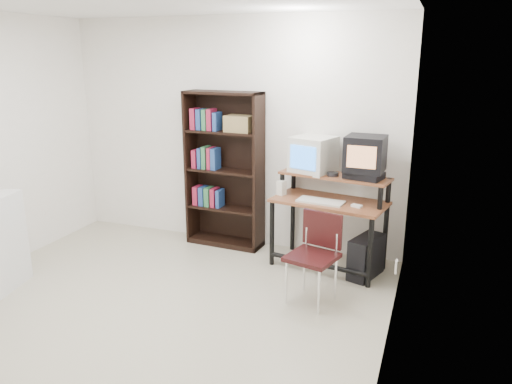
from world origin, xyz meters
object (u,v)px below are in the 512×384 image
(bookshelf, at_px, (225,168))
(crt_tv, at_px, (365,154))
(crt_monitor, at_px, (313,155))
(pc_tower, at_px, (366,257))
(computer_desk, at_px, (330,205))
(school_chair, at_px, (316,248))

(bookshelf, bearing_deg, crt_tv, -2.68)
(crt_monitor, relative_size, crt_tv, 1.27)
(pc_tower, bearing_deg, crt_tv, 135.45)
(computer_desk, distance_m, bookshelf, 1.33)
(bookshelf, bearing_deg, computer_desk, -7.35)
(computer_desk, height_order, crt_monitor, crt_monitor)
(pc_tower, bearing_deg, computer_desk, -176.93)
(crt_tv, bearing_deg, school_chair, -105.27)
(crt_monitor, relative_size, school_chair, 0.62)
(crt_monitor, distance_m, pc_tower, 1.19)
(computer_desk, distance_m, pc_tower, 0.64)
(school_chair, bearing_deg, pc_tower, 74.63)
(crt_monitor, xyz_separation_m, pc_tower, (0.65, -0.30, -0.95))
(school_chair, bearing_deg, crt_monitor, 120.90)
(crt_tv, xyz_separation_m, pc_tower, (0.10, -0.19, -1.02))
(pc_tower, relative_size, school_chair, 0.55)
(pc_tower, xyz_separation_m, school_chair, (-0.37, -0.65, 0.29))
(computer_desk, relative_size, crt_monitor, 2.45)
(crt_monitor, distance_m, crt_tv, 0.57)
(school_chair, distance_m, bookshelf, 1.72)
(computer_desk, xyz_separation_m, pc_tower, (0.42, -0.12, -0.47))
(computer_desk, relative_size, bookshelf, 0.69)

